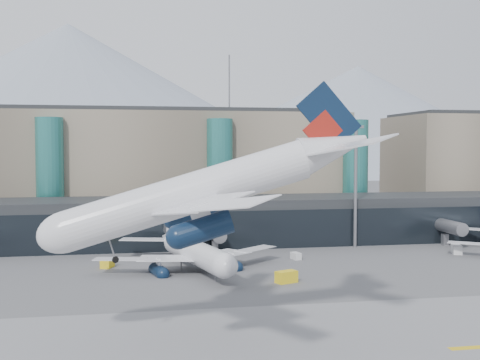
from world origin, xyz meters
The scene contains 14 objects.
ground centered at (0.00, 0.00, 0.00)m, with size 900.00×900.00×0.00m, color #515154.
runway_strip centered at (0.00, -15.00, 0.02)m, with size 400.00×40.00×0.04m, color slate.
runway_markings centered at (0.00, -15.00, 0.05)m, with size 128.00×1.00×0.02m.
concourse centered at (-0.02, 57.73, 4.97)m, with size 170.00×27.00×10.00m.
terminal_main centered at (-25.00, 90.00, 15.44)m, with size 130.00×30.00×31.00m.
teal_towers centered at (-14.99, 74.01, 14.01)m, with size 116.40×19.40×46.00m.
mountain_ridge centered at (15.97, 380.00, 45.74)m, with size 910.00×400.00×110.00m.
lightmast_mid centered at (30.00, 48.00, 14.42)m, with size 3.00×1.20×25.60m.
hero_jet centered at (-7.31, -9.22, 17.84)m, with size 36.57×37.65×12.13m.
jet_parked_mid centered at (-6.48, 32.39, 4.29)m, with size 34.25×35.35×11.36m.
veh_b centered at (-20.62, 35.07, 0.80)m, with size 2.76×1.70×1.59m, color yellow.
veh_d centered at (46.77, 36.67, 0.88)m, with size 3.09×1.66×1.77m, color silver.
veh_g centered at (13.92, 36.63, 0.65)m, with size 2.22×1.29×1.29m, color silver.
veh_h centered at (7.17, 18.00, 0.92)m, with size 3.32×1.75×1.84m, color yellow.
Camera 1 is at (-16.41, -71.47, 20.96)m, focal length 45.00 mm.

